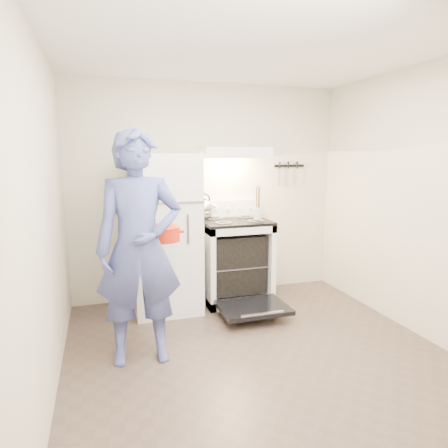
{
  "coord_description": "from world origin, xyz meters",
  "views": [
    {
      "loc": [
        -1.23,
        -2.78,
        1.7
      ],
      "look_at": [
        -0.05,
        1.0,
        1.0
      ],
      "focal_mm": 32.0,
      "sensor_mm": 36.0,
      "label": 1
    }
  ],
  "objects_px": {
    "refrigerator": "(165,233)",
    "person": "(139,249)",
    "tea_kettle": "(205,206)",
    "dutch_oven": "(165,234)",
    "stove_body": "(235,262)"
  },
  "relations": [
    {
      "from": "refrigerator",
      "to": "dutch_oven",
      "type": "height_order",
      "value": "refrigerator"
    },
    {
      "from": "refrigerator",
      "to": "tea_kettle",
      "type": "height_order",
      "value": "refrigerator"
    },
    {
      "from": "refrigerator",
      "to": "stove_body",
      "type": "distance_m",
      "value": 0.9
    },
    {
      "from": "tea_kettle",
      "to": "dutch_oven",
      "type": "bearing_deg",
      "value": -122.9
    },
    {
      "from": "tea_kettle",
      "to": "person",
      "type": "bearing_deg",
      "value": -124.23
    },
    {
      "from": "refrigerator",
      "to": "tea_kettle",
      "type": "xyz_separation_m",
      "value": [
        0.51,
        0.24,
        0.25
      ]
    },
    {
      "from": "refrigerator",
      "to": "person",
      "type": "distance_m",
      "value": 1.12
    },
    {
      "from": "tea_kettle",
      "to": "dutch_oven",
      "type": "distance_m",
      "value": 1.15
    },
    {
      "from": "stove_body",
      "to": "person",
      "type": "xyz_separation_m",
      "value": [
        -1.18,
        -1.08,
        0.49
      ]
    },
    {
      "from": "refrigerator",
      "to": "dutch_oven",
      "type": "xyz_separation_m",
      "value": [
        -0.11,
        -0.72,
        0.13
      ]
    },
    {
      "from": "tea_kettle",
      "to": "refrigerator",
      "type": "bearing_deg",
      "value": -154.5
    },
    {
      "from": "refrigerator",
      "to": "person",
      "type": "xyz_separation_m",
      "value": [
        -0.37,
        -1.05,
        0.1
      ]
    },
    {
      "from": "tea_kettle",
      "to": "person",
      "type": "height_order",
      "value": "person"
    },
    {
      "from": "stove_body",
      "to": "tea_kettle",
      "type": "bearing_deg",
      "value": 143.81
    },
    {
      "from": "stove_body",
      "to": "tea_kettle",
      "type": "distance_m",
      "value": 0.74
    }
  ]
}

